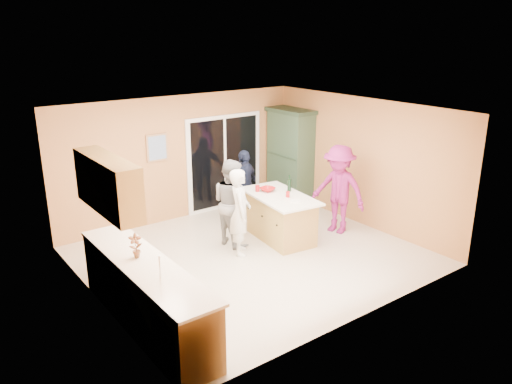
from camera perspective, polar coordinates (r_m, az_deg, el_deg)
floor at (r=8.99m, az=-0.39°, el=-7.32°), size 5.50×5.50×0.00m
ceiling at (r=8.22m, az=-0.42°, el=9.28°), size 5.50×5.00×0.10m
wall_back at (r=10.55m, az=-8.51°, el=3.88°), size 5.50×0.10×2.60m
wall_front at (r=6.79m, az=12.27°, el=-4.52°), size 5.50×0.10×2.60m
wall_left at (r=7.32m, az=-18.03°, el=-3.33°), size 0.10×5.00×2.60m
wall_right at (r=10.32m, az=11.99°, el=3.35°), size 0.10×5.00×2.60m
left_cabinet_run at (r=6.88m, az=-11.93°, el=-11.97°), size 0.65×3.05×1.24m
upper_cabinets at (r=7.01m, az=-16.60°, el=0.86°), size 0.35×1.60×0.75m
sliding_door at (r=11.11m, az=-3.61°, el=3.42°), size 1.90×0.07×2.10m
framed_picture at (r=10.22m, az=-11.24°, el=4.99°), size 0.46×0.04×0.56m
kitchen_island at (r=9.60m, az=2.69°, el=-2.99°), size 1.10×1.76×0.87m
green_hutch at (r=11.51m, az=3.97°, el=3.99°), size 0.62×1.18×2.17m
woman_white at (r=8.81m, az=-1.83°, el=-2.30°), size 0.62×0.69×1.58m
woman_grey at (r=9.22m, az=-2.80°, el=-1.19°), size 0.68×0.84×1.63m
woman_navy at (r=10.49m, az=-1.27°, el=0.85°), size 0.95×0.71×1.50m
woman_magenta at (r=9.87m, az=9.42°, el=0.30°), size 0.94×1.27×1.76m
serving_bowl at (r=9.66m, az=1.32°, el=0.31°), size 0.33×0.33×0.07m
tulip_vase at (r=6.88m, az=-13.59°, el=-6.00°), size 0.21×0.18×0.34m
tumbler_near at (r=9.33m, az=3.66°, el=-0.27°), size 0.08×0.08×0.11m
tumbler_far at (r=9.64m, az=0.16°, el=0.43°), size 0.09×0.09×0.12m
wine_bottle at (r=9.65m, az=3.83°, el=0.82°), size 0.08×0.08×0.33m
white_plate at (r=9.12m, az=4.59°, el=-1.03°), size 0.27×0.27×0.01m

